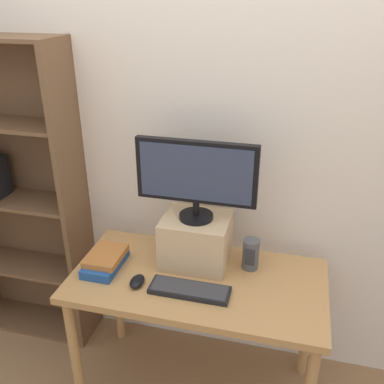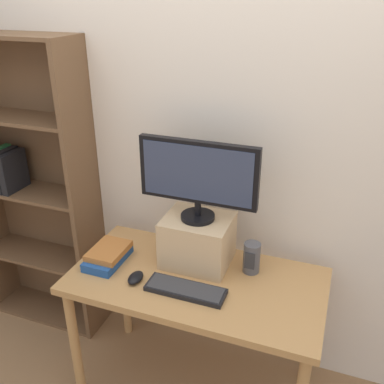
% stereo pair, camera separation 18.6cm
% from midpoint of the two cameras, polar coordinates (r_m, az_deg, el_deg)
% --- Properties ---
extents(back_wall, '(7.00, 0.08, 2.60)m').
position_cam_midpoint_polar(back_wall, '(2.20, 6.89, 6.67)').
color(back_wall, beige).
rests_on(back_wall, ground_plane).
extents(desk, '(1.22, 0.62, 0.75)m').
position_cam_midpoint_polar(desk, '(2.15, 3.09, -13.48)').
color(desk, '#B7844C').
rests_on(desk, ground_plane).
extents(bookshelf_unit, '(0.79, 0.28, 1.80)m').
position_cam_midpoint_polar(bookshelf_unit, '(2.72, -19.04, 0.58)').
color(bookshelf_unit, brown).
rests_on(bookshelf_unit, ground_plane).
extents(riser_box, '(0.33, 0.27, 0.25)m').
position_cam_midpoint_polar(riser_box, '(2.14, 3.26, -6.52)').
color(riser_box, tan).
rests_on(riser_box, desk).
extents(computer_monitor, '(0.57, 0.17, 0.39)m').
position_cam_midpoint_polar(computer_monitor, '(1.97, 3.50, 2.07)').
color(computer_monitor, black).
rests_on(computer_monitor, riser_box).
extents(keyboard, '(0.37, 0.12, 0.02)m').
position_cam_midpoint_polar(keyboard, '(2.00, 1.87, -12.97)').
color(keyboard, black).
rests_on(keyboard, desk).
extents(computer_mouse, '(0.06, 0.10, 0.04)m').
position_cam_midpoint_polar(computer_mouse, '(2.07, -4.95, -11.39)').
color(computer_mouse, black).
rests_on(computer_mouse, desk).
extents(book_stack, '(0.16, 0.26, 0.08)m').
position_cam_midpoint_polar(book_stack, '(2.21, -8.74, -8.39)').
color(book_stack, navy).
rests_on(book_stack, desk).
extents(desk_speaker, '(0.08, 0.09, 0.16)m').
position_cam_midpoint_polar(desk_speaker, '(2.12, 10.48, -8.68)').
color(desk_speaker, '#4C4C51').
rests_on(desk_speaker, desk).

